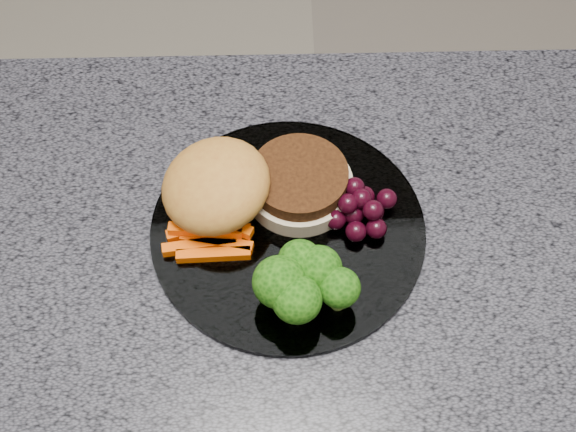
# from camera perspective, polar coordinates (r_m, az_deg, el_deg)

# --- Properties ---
(countertop) EXTENTS (1.20, 0.60, 0.04)m
(countertop) POSITION_cam_1_polar(r_m,az_deg,el_deg) (0.75, 7.49, -6.16)
(countertop) COLOR #4A4953
(countertop) RESTS_ON island_cabinet
(plate) EXTENTS (0.26, 0.26, 0.01)m
(plate) POSITION_cam_1_polar(r_m,az_deg,el_deg) (0.76, -0.00, -0.95)
(plate) COLOR white
(plate) RESTS_ON countertop
(burger) EXTENTS (0.20, 0.14, 0.06)m
(burger) POSITION_cam_1_polar(r_m,az_deg,el_deg) (0.75, -3.00, 2.03)
(burger) COLOR beige
(burger) RESTS_ON plate
(carrot_sticks) EXTENTS (0.09, 0.06, 0.02)m
(carrot_sticks) POSITION_cam_1_polar(r_m,az_deg,el_deg) (0.75, -5.57, -1.43)
(carrot_sticks) COLOR #FA5604
(carrot_sticks) RESTS_ON plate
(broccoli) EXTENTS (0.09, 0.08, 0.06)m
(broccoli) POSITION_cam_1_polar(r_m,az_deg,el_deg) (0.69, 1.03, -4.65)
(broccoli) COLOR olive
(broccoli) RESTS_ON plate
(grape_bunch) EXTENTS (0.07, 0.06, 0.03)m
(grape_bunch) POSITION_cam_1_polar(r_m,az_deg,el_deg) (0.75, 5.16, 0.53)
(grape_bunch) COLOR black
(grape_bunch) RESTS_ON plate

